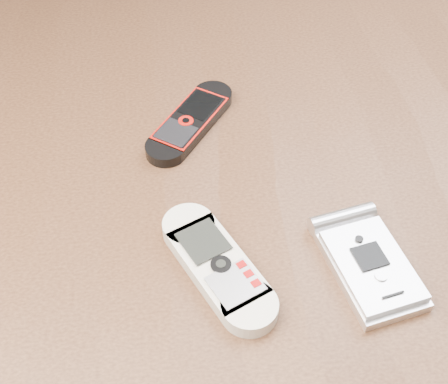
% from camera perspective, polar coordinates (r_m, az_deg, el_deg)
% --- Properties ---
extents(table, '(1.20, 0.80, 0.75)m').
position_cam_1_polar(table, '(0.67, -0.43, -6.71)').
color(table, black).
rests_on(table, ground).
extents(nokia_white, '(0.10, 0.15, 0.02)m').
position_cam_1_polar(nokia_white, '(0.53, -0.60, -6.73)').
color(nokia_white, silver).
rests_on(nokia_white, table).
extents(nokia_black_red, '(0.11, 0.13, 0.01)m').
position_cam_1_polar(nokia_black_red, '(0.65, -3.10, 6.47)').
color(nokia_black_red, black).
rests_on(nokia_black_red, table).
extents(motorola_razr, '(0.08, 0.13, 0.02)m').
position_cam_1_polar(motorola_razr, '(0.54, 13.20, -6.49)').
color(motorola_razr, silver).
rests_on(motorola_razr, table).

